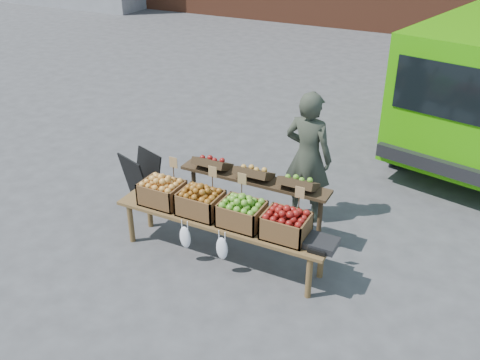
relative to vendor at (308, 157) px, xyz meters
The scene contains 10 objects.
ground 1.92m from the vendor, 130.26° to the right, with size 80.00×80.00×0.00m, color #454548.
vendor is the anchor object (origin of this frame).
chalkboard_sign 2.36m from the vendor, 160.45° to the right, with size 0.54×0.30×0.81m, color black, non-canonical shape.
back_table 0.90m from the vendor, 125.54° to the right, with size 2.10×0.44×1.04m, color #362717, non-canonical shape.
display_bench 1.61m from the vendor, 111.98° to the right, with size 2.70×0.56×0.57m, color brown, non-canonical shape.
crate_golden_apples 1.96m from the vendor, 135.03° to the right, with size 0.50×0.40×0.28m, color gold, non-canonical shape.
crate_russet_pears 1.62m from the vendor, 121.08° to the right, with size 0.50×0.40×0.28m, color #89510D, non-canonical shape.
crate_red_apples 1.42m from the vendor, 101.55° to the right, with size 0.50×0.40×0.28m, color #38861F, non-canonical shape.
crate_green_apples 1.42m from the vendor, 79.03° to the right, with size 0.50×0.40×0.28m, color #640204, non-canonical shape.
weighing_scale 1.57m from the vendor, 63.36° to the right, with size 0.34×0.30×0.08m, color black.
Camera 1 is at (3.17, -4.76, 3.94)m, focal length 40.00 mm.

